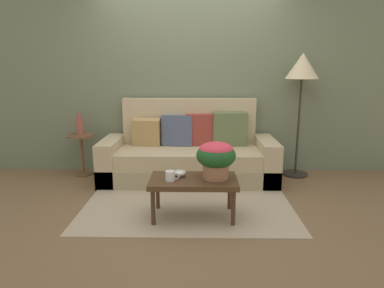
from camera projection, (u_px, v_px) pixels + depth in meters
ground_plane at (188, 203)px, 3.81m from camera, size 14.00×14.00×0.00m
wall_back at (190, 76)px, 4.79m from camera, size 6.40×0.12×2.69m
area_rug at (188, 201)px, 3.85m from camera, size 2.24×1.71×0.01m
couch at (189, 155)px, 4.58m from camera, size 2.26×0.85×1.05m
coffee_table at (193, 183)px, 3.37m from camera, size 0.86×0.49×0.41m
side_table at (81, 147)px, 4.70m from camera, size 0.37×0.37×0.58m
floor_lamp at (302, 73)px, 4.47m from camera, size 0.43×0.43×1.65m
potted_plant at (216, 156)px, 3.33m from camera, size 0.38×0.38×0.36m
coffee_mug at (171, 176)px, 3.29m from camera, size 0.14×0.09×0.10m
snack_bowl at (180, 173)px, 3.42m from camera, size 0.13×0.13×0.07m
table_vase at (80, 126)px, 4.63m from camera, size 0.11×0.11×0.30m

